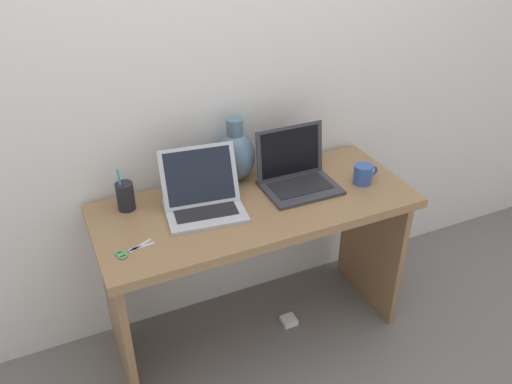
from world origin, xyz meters
TOP-DOWN VIEW (x-y plane):
  - ground_plane at (0.00, 0.00)m, footprint 6.00×6.00m
  - back_wall at (0.00, 0.32)m, footprint 4.40×0.04m
  - desk at (0.00, 0.00)m, footprint 1.33×0.56m
  - laptop_left at (-0.21, 0.05)m, footprint 0.34×0.29m
  - laptop_right at (0.22, 0.07)m, footprint 0.32×0.25m
  - green_vase at (0.00, 0.22)m, footprint 0.17×0.17m
  - coffee_mug at (0.49, -0.05)m, footprint 0.12×0.08m
  - pen_cup at (-0.50, 0.17)m, footprint 0.07×0.07m
  - scissors at (-0.56, -0.11)m, footprint 0.15×0.08m
  - power_brick at (0.17, -0.02)m, footprint 0.07×0.07m

SIDE VIEW (x-z plane):
  - ground_plane at x=0.00m, z-range 0.00..0.00m
  - power_brick at x=0.17m, z-range 0.00..0.03m
  - desk at x=0.00m, z-range 0.20..0.94m
  - scissors at x=-0.56m, z-range 0.74..0.75m
  - coffee_mug at x=0.49m, z-range 0.74..0.83m
  - pen_cup at x=-0.50m, z-range 0.71..0.89m
  - laptop_left at x=-0.21m, z-range 0.68..0.92m
  - laptop_right at x=0.22m, z-range 0.68..0.93m
  - green_vase at x=0.00m, z-range 0.72..1.00m
  - back_wall at x=0.00m, z-range 0.00..2.40m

